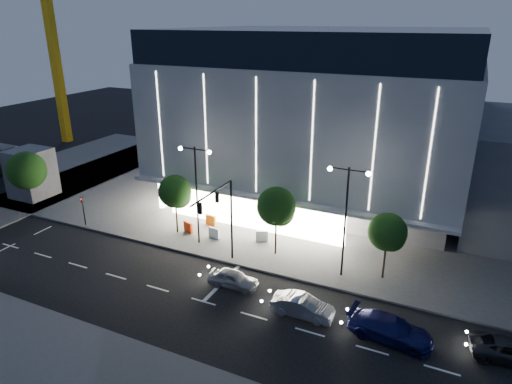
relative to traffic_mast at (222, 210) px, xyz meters
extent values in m
plane|color=black|center=(-1.00, -3.34, -5.03)|extent=(160.00, 160.00, 0.00)
cube|color=#474747|center=(4.00, 20.66, -4.95)|extent=(70.00, 40.00, 0.15)
cube|color=#474747|center=(-31.00, 6.66, -4.95)|extent=(16.00, 50.00, 0.15)
cube|color=#4C4C51|center=(2.00, 20.66, -3.03)|extent=(28.00, 21.00, 4.00)
cube|color=gray|center=(2.00, 18.66, 4.47)|extent=(30.00, 25.00, 11.00)
cube|color=black|center=(2.00, 18.66, 11.47)|extent=(29.40, 24.50, 3.00)
cube|color=white|center=(-1.00, 7.36, -3.03)|extent=(18.00, 0.40, 3.60)
cube|color=white|center=(-11.80, 12.66, -3.03)|extent=(0.40, 10.00, 3.60)
cube|color=gray|center=(2.00, 6.36, -0.93)|extent=(30.00, 2.00, 0.30)
cube|color=white|center=(2.00, 6.14, 4.47)|extent=(24.00, 0.06, 10.00)
cylinder|color=black|center=(0.00, 1.46, -1.53)|extent=(0.18, 0.18, 7.00)
cylinder|color=black|center=(0.00, -1.44, 1.97)|extent=(0.14, 5.80, 0.14)
cube|color=black|center=(0.00, -0.74, 1.37)|extent=(0.28, 0.18, 0.85)
cube|color=black|center=(0.00, -3.14, 1.37)|extent=(0.28, 0.18, 0.85)
sphere|color=#FF0C0C|center=(-0.12, -0.74, 1.67)|extent=(0.14, 0.14, 0.14)
cylinder|color=black|center=(-4.00, 2.66, -0.53)|extent=(0.16, 0.16, 9.00)
cylinder|color=black|center=(-4.70, 2.66, 3.77)|extent=(1.40, 0.10, 0.10)
cylinder|color=black|center=(-3.30, 2.66, 3.77)|extent=(1.40, 0.10, 0.10)
sphere|color=white|center=(-5.40, 2.66, 3.67)|extent=(0.36, 0.36, 0.36)
sphere|color=white|center=(-2.60, 2.66, 3.67)|extent=(0.36, 0.36, 0.36)
cylinder|color=black|center=(9.00, 2.66, -0.53)|extent=(0.16, 0.16, 9.00)
cylinder|color=black|center=(8.30, 2.66, 3.77)|extent=(1.40, 0.10, 0.10)
cylinder|color=black|center=(9.70, 2.66, 3.77)|extent=(1.40, 0.10, 0.10)
sphere|color=white|center=(7.60, 2.66, 3.67)|extent=(0.36, 0.36, 0.36)
sphere|color=white|center=(10.40, 2.66, 3.67)|extent=(0.36, 0.36, 0.36)
cylinder|color=black|center=(-16.00, 1.16, -3.53)|extent=(0.12, 0.12, 3.00)
cube|color=black|center=(-16.00, 1.16, -2.33)|extent=(0.22, 0.16, 0.55)
sphere|color=#FF0C0C|center=(-16.00, 1.05, -2.18)|extent=(0.10, 0.10, 0.10)
cube|color=gold|center=(-43.00, 24.66, 8.97)|extent=(1.20, 1.20, 28.00)
cylinder|color=black|center=(-7.00, 3.66, -3.14)|extent=(0.16, 0.16, 3.78)
sphere|color=black|center=(-7.00, 3.66, -0.82)|extent=(3.02, 3.02, 3.02)
sphere|color=black|center=(-6.70, 3.86, -1.36)|extent=(2.16, 2.16, 2.16)
sphere|color=black|center=(-7.25, 3.51, -1.14)|extent=(1.94, 1.94, 1.94)
cylinder|color=black|center=(3.00, 3.66, -3.00)|extent=(0.16, 0.16, 4.06)
sphere|color=black|center=(3.00, 3.66, -0.50)|extent=(3.25, 3.25, 3.25)
sphere|color=black|center=(3.30, 3.86, -1.08)|extent=(2.32, 2.32, 2.32)
sphere|color=black|center=(2.75, 3.51, -0.85)|extent=(2.09, 2.09, 2.09)
cylinder|color=black|center=(12.00, 3.66, -3.21)|extent=(0.16, 0.16, 3.64)
sphere|color=black|center=(12.00, 3.66, -0.97)|extent=(2.91, 2.91, 2.91)
sphere|color=black|center=(12.30, 3.86, -1.49)|extent=(2.08, 2.08, 2.08)
sphere|color=black|center=(11.75, 3.51, -1.28)|extent=(1.87, 1.87, 1.87)
imported|color=#96999D|center=(2.00, -2.17, -4.36)|extent=(3.94, 1.71, 1.32)
imported|color=#A2A3A9|center=(7.94, -3.35, -4.32)|extent=(4.34, 1.59, 1.42)
imported|color=#151752|center=(13.75, -3.32, -4.26)|extent=(5.46, 2.64, 1.53)
imported|color=#28292D|center=(20.57, -2.14, -4.38)|extent=(4.86, 2.69, 1.29)
cube|color=#EF370D|center=(-6.05, 4.05, -4.38)|extent=(1.12, 0.63, 1.00)
cube|color=white|center=(-3.22, 4.02, -4.38)|extent=(1.12, 0.39, 1.00)
cube|color=#C86B0B|center=(-4.94, 6.34, -4.38)|extent=(1.13, 0.42, 1.00)
cube|color=white|center=(0.99, 5.28, -4.38)|extent=(1.11, 0.65, 1.00)
camera|label=1|loc=(16.17, -28.24, 13.92)|focal=32.00mm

